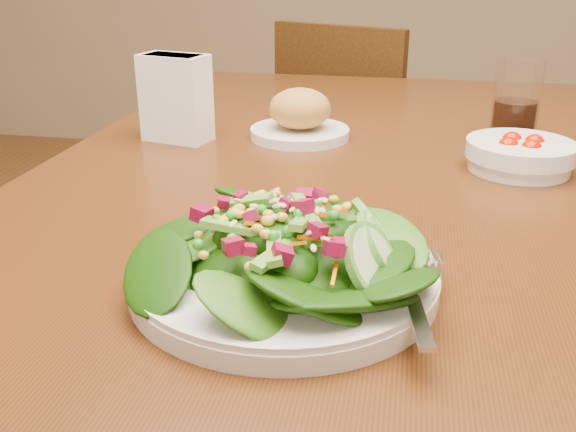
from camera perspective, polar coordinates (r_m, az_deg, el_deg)
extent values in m
cube|color=#4B210E|center=(0.92, 6.14, 3.09)|extent=(0.90, 1.40, 0.04)
cylinder|color=#43290E|center=(1.71, -5.48, -0.85)|extent=(0.07, 0.07, 0.71)
cylinder|color=#43290E|center=(1.68, 20.98, -2.80)|extent=(0.07, 0.07, 0.71)
cube|color=#43290E|center=(1.97, 6.79, 3.78)|extent=(0.52, 0.52, 0.04)
cylinder|color=#43290E|center=(2.13, 12.67, -1.26)|extent=(0.04, 0.04, 0.39)
cylinder|color=#43290E|center=(2.25, 4.66, 0.63)|extent=(0.04, 0.04, 0.39)
cylinder|color=#43290E|center=(1.84, 8.81, -4.86)|extent=(0.04, 0.04, 0.39)
cylinder|color=#43290E|center=(1.99, -0.07, -2.44)|extent=(0.04, 0.04, 0.39)
cube|color=#43290E|center=(1.74, 4.31, 9.46)|extent=(0.36, 0.17, 0.43)
cylinder|color=silver|center=(0.59, -0.37, -5.32)|extent=(0.28, 0.28, 0.02)
ellipsoid|color=#133204|center=(0.58, -0.38, -2.68)|extent=(0.19, 0.19, 0.04)
cube|color=silver|center=(0.55, 11.40, -6.57)|extent=(0.05, 0.18, 0.01)
cylinder|color=silver|center=(1.06, 1.05, 7.39)|extent=(0.16, 0.16, 0.02)
ellipsoid|color=#BD8031|center=(1.05, 1.07, 9.55)|extent=(0.10, 0.10, 0.07)
cylinder|color=silver|center=(0.95, 19.90, 5.07)|extent=(0.15, 0.15, 0.04)
sphere|color=#B50F00|center=(0.96, 21.02, 5.88)|extent=(0.03, 0.03, 0.03)
sphere|color=#B50F00|center=(0.96, 19.26, 6.18)|extent=(0.03, 0.03, 0.03)
sphere|color=#B50F00|center=(0.93, 18.96, 5.73)|extent=(0.03, 0.03, 0.03)
sphere|color=#B50F00|center=(0.93, 20.78, 5.42)|extent=(0.03, 0.03, 0.03)
cylinder|color=silver|center=(1.09, 19.63, 9.62)|extent=(0.07, 0.07, 0.13)
cylinder|color=black|center=(1.10, 19.41, 8.01)|extent=(0.07, 0.07, 0.06)
cube|color=white|center=(1.05, -9.94, 10.27)|extent=(0.12, 0.08, 0.14)
cube|color=white|center=(1.04, -9.98, 10.83)|extent=(0.10, 0.07, 0.12)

